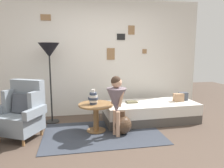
{
  "coord_description": "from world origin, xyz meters",
  "views": [
    {
      "loc": [
        -0.57,
        -2.81,
        1.46
      ],
      "look_at": [
        0.15,
        0.95,
        0.85
      ],
      "focal_mm": 33.57,
      "sensor_mm": 36.0,
      "label": 1
    }
  ],
  "objects_px": {
    "daybed": "(150,112)",
    "vase_striped": "(93,98)",
    "demijohn_near": "(122,125)",
    "book_on_daybed": "(132,102)",
    "side_table": "(96,111)",
    "armchair": "(22,112)",
    "person_child": "(116,99)",
    "floor_lamp": "(49,53)"
  },
  "relations": [
    {
      "from": "person_child",
      "to": "book_on_daybed",
      "type": "xyz_separation_m",
      "value": [
        0.47,
        0.69,
        -0.25
      ]
    },
    {
      "from": "side_table",
      "to": "book_on_daybed",
      "type": "xyz_separation_m",
      "value": [
        0.79,
        0.4,
        0.04
      ]
    },
    {
      "from": "book_on_daybed",
      "to": "vase_striped",
      "type": "bearing_deg",
      "value": -153.69
    },
    {
      "from": "demijohn_near",
      "to": "floor_lamp",
      "type": "bearing_deg",
      "value": 145.34
    },
    {
      "from": "floor_lamp",
      "to": "book_on_daybed",
      "type": "distance_m",
      "value": 1.92
    },
    {
      "from": "armchair",
      "to": "book_on_daybed",
      "type": "relative_size",
      "value": 4.41
    },
    {
      "from": "vase_striped",
      "to": "person_child",
      "type": "xyz_separation_m",
      "value": [
        0.37,
        -0.28,
        0.04
      ]
    },
    {
      "from": "vase_striped",
      "to": "demijohn_near",
      "type": "relative_size",
      "value": 0.65
    },
    {
      "from": "daybed",
      "to": "vase_striped",
      "type": "distance_m",
      "value": 1.34
    },
    {
      "from": "floor_lamp",
      "to": "side_table",
      "type": "bearing_deg",
      "value": -38.6
    },
    {
      "from": "person_child",
      "to": "book_on_daybed",
      "type": "height_order",
      "value": "person_child"
    },
    {
      "from": "armchair",
      "to": "floor_lamp",
      "type": "height_order",
      "value": "floor_lamp"
    },
    {
      "from": "person_child",
      "to": "demijohn_near",
      "type": "height_order",
      "value": "person_child"
    },
    {
      "from": "daybed",
      "to": "book_on_daybed",
      "type": "relative_size",
      "value": 8.74
    },
    {
      "from": "book_on_daybed",
      "to": "demijohn_near",
      "type": "distance_m",
      "value": 0.75
    },
    {
      "from": "side_table",
      "to": "armchair",
      "type": "bearing_deg",
      "value": -178.7
    },
    {
      "from": "daybed",
      "to": "demijohn_near",
      "type": "distance_m",
      "value": 0.92
    },
    {
      "from": "demijohn_near",
      "to": "side_table",
      "type": "bearing_deg",
      "value": 153.97
    },
    {
      "from": "vase_striped",
      "to": "book_on_daybed",
      "type": "distance_m",
      "value": 0.95
    },
    {
      "from": "floor_lamp",
      "to": "person_child",
      "type": "height_order",
      "value": "floor_lamp"
    },
    {
      "from": "daybed",
      "to": "vase_striped",
      "type": "bearing_deg",
      "value": -164.16
    },
    {
      "from": "daybed",
      "to": "person_child",
      "type": "bearing_deg",
      "value": -143.82
    },
    {
      "from": "daybed",
      "to": "demijohn_near",
      "type": "xyz_separation_m",
      "value": [
        -0.73,
        -0.55,
        -0.03
      ]
    },
    {
      "from": "daybed",
      "to": "floor_lamp",
      "type": "bearing_deg",
      "value": 170.6
    },
    {
      "from": "demijohn_near",
      "to": "armchair",
      "type": "bearing_deg",
      "value": 173.68
    },
    {
      "from": "vase_striped",
      "to": "floor_lamp",
      "type": "distance_m",
      "value": 1.3
    },
    {
      "from": "vase_striped",
      "to": "book_on_daybed",
      "type": "height_order",
      "value": "vase_striped"
    },
    {
      "from": "side_table",
      "to": "demijohn_near",
      "type": "height_order",
      "value": "side_table"
    },
    {
      "from": "vase_striped",
      "to": "demijohn_near",
      "type": "height_order",
      "value": "vase_striped"
    },
    {
      "from": "floor_lamp",
      "to": "person_child",
      "type": "bearing_deg",
      "value": -39.76
    },
    {
      "from": "book_on_daybed",
      "to": "daybed",
      "type": "bearing_deg",
      "value": -9.54
    },
    {
      "from": "person_child",
      "to": "demijohn_near",
      "type": "relative_size",
      "value": 2.52
    },
    {
      "from": "armchair",
      "to": "daybed",
      "type": "bearing_deg",
      "value": 8.54
    },
    {
      "from": "daybed",
      "to": "demijohn_near",
      "type": "relative_size",
      "value": 4.63
    },
    {
      "from": "book_on_daybed",
      "to": "demijohn_near",
      "type": "height_order",
      "value": "book_on_daybed"
    },
    {
      "from": "book_on_daybed",
      "to": "armchair",
      "type": "bearing_deg",
      "value": -168.08
    },
    {
      "from": "person_child",
      "to": "vase_striped",
      "type": "bearing_deg",
      "value": 142.5
    },
    {
      "from": "side_table",
      "to": "person_child",
      "type": "height_order",
      "value": "person_child"
    },
    {
      "from": "person_child",
      "to": "book_on_daybed",
      "type": "bearing_deg",
      "value": 55.92
    },
    {
      "from": "vase_striped",
      "to": "person_child",
      "type": "distance_m",
      "value": 0.46
    },
    {
      "from": "armchair",
      "to": "daybed",
      "type": "relative_size",
      "value": 0.5
    },
    {
      "from": "side_table",
      "to": "floor_lamp",
      "type": "bearing_deg",
      "value": 141.4
    }
  ]
}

